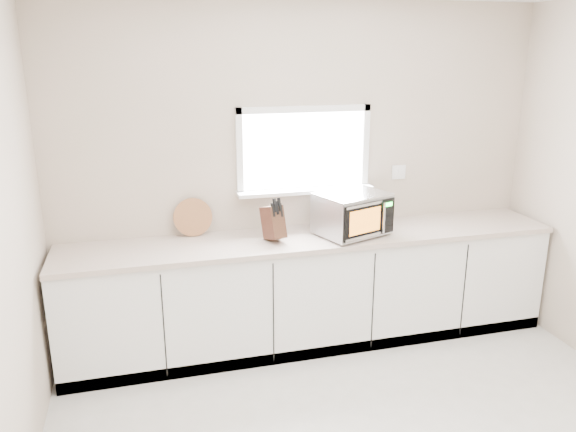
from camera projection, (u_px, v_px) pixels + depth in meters
name	position (u px, v px, depth m)	size (l,w,h in m)	color
back_wall	(303.00, 172.00, 4.56)	(4.00, 0.17, 2.70)	beige
cabinets	(313.00, 291.00, 4.55)	(3.92, 0.60, 0.88)	white
countertop	(314.00, 238.00, 4.41)	(3.92, 0.64, 0.04)	beige
microwave	(352.00, 213.00, 4.38)	(0.62, 0.56, 0.34)	black
knife_block	(273.00, 222.00, 4.26)	(0.18, 0.26, 0.35)	#472419
cutting_board	(193.00, 217.00, 4.37)	(0.30, 0.30, 0.02)	#9D5D3C
coffee_grinder	(353.00, 218.00, 4.51)	(0.13, 0.13, 0.21)	#AEB1B6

